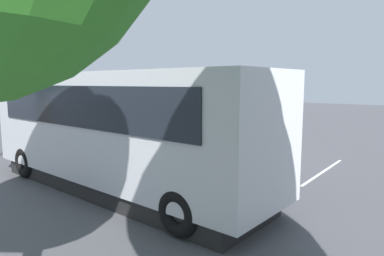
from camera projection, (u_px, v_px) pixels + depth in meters
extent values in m
plane|color=#4C4C51|center=(208.00, 156.00, 14.18)|extent=(80.00, 80.00, 0.00)
cube|color=#B7BABF|center=(118.00, 124.00, 9.41)|extent=(9.49, 2.92, 2.80)
cube|color=black|center=(37.00, 99.00, 12.31)|extent=(0.15, 2.10, 1.23)
cube|color=black|center=(152.00, 102.00, 10.30)|extent=(7.88, 0.40, 1.01)
cube|color=black|center=(75.00, 106.00, 8.38)|extent=(7.88, 0.40, 1.01)
cube|color=orange|center=(152.00, 139.00, 10.44)|extent=(8.25, 0.40, 0.28)
cube|color=black|center=(120.00, 182.00, 9.62)|extent=(8.73, 2.69, 0.45)
torus|color=black|center=(88.00, 151.00, 12.55)|extent=(1.01, 0.36, 1.00)
torus|color=black|center=(25.00, 162.00, 10.84)|extent=(1.01, 0.36, 1.00)
torus|color=black|center=(242.00, 186.00, 8.34)|extent=(1.01, 0.36, 1.00)
torus|color=black|center=(179.00, 212.00, 6.63)|extent=(1.01, 0.36, 1.00)
cylinder|color=black|center=(212.00, 159.00, 11.36)|extent=(0.15, 0.15, 0.76)
cube|color=black|center=(212.00, 171.00, 11.45)|extent=(0.16, 0.28, 0.10)
cylinder|color=black|center=(217.00, 160.00, 11.30)|extent=(0.15, 0.15, 0.76)
cube|color=black|center=(217.00, 172.00, 11.39)|extent=(0.16, 0.28, 0.10)
cube|color=#D8F233|center=(214.00, 139.00, 11.24)|extent=(0.44, 0.37, 0.64)
cube|color=silver|center=(214.00, 139.00, 11.24)|extent=(0.45, 0.38, 0.06)
cylinder|color=#D8F233|center=(208.00, 138.00, 11.33)|extent=(0.11, 0.11, 0.61)
sphere|color=tan|center=(208.00, 147.00, 11.37)|extent=(0.11, 0.11, 0.09)
cylinder|color=#D8F233|center=(221.00, 139.00, 11.15)|extent=(0.11, 0.11, 0.61)
sphere|color=tan|center=(221.00, 148.00, 11.19)|extent=(0.11, 0.11, 0.09)
sphere|color=tan|center=(215.00, 125.00, 11.18)|extent=(0.28, 0.28, 0.23)
cylinder|color=black|center=(185.00, 154.00, 12.20)|extent=(0.14, 0.14, 0.77)
cube|color=black|center=(186.00, 165.00, 12.28)|extent=(0.14, 0.27, 0.10)
cylinder|color=black|center=(188.00, 155.00, 12.09)|extent=(0.14, 0.14, 0.77)
cube|color=black|center=(189.00, 166.00, 12.17)|extent=(0.14, 0.27, 0.10)
cube|color=black|center=(186.00, 135.00, 12.05)|extent=(0.42, 0.34, 0.64)
cylinder|color=black|center=(182.00, 134.00, 12.22)|extent=(0.10, 0.10, 0.61)
sphere|color=tan|center=(182.00, 142.00, 12.26)|extent=(0.10, 0.10, 0.09)
cylinder|color=black|center=(191.00, 135.00, 11.88)|extent=(0.10, 0.10, 0.61)
sphere|color=tan|center=(191.00, 144.00, 11.92)|extent=(0.10, 0.10, 0.09)
sphere|color=tan|center=(186.00, 122.00, 11.99)|extent=(0.26, 0.26, 0.23)
cylinder|color=black|center=(164.00, 152.00, 12.52)|extent=(0.13, 0.13, 0.75)
cube|color=black|center=(164.00, 163.00, 12.61)|extent=(0.13, 0.27, 0.10)
cylinder|color=black|center=(167.00, 153.00, 12.44)|extent=(0.13, 0.13, 0.75)
cube|color=black|center=(168.00, 164.00, 12.52)|extent=(0.13, 0.27, 0.10)
cube|color=#3F594C|center=(165.00, 134.00, 12.39)|extent=(0.41, 0.32, 0.63)
cylinder|color=#3F594C|center=(160.00, 133.00, 12.51)|extent=(0.10, 0.10, 0.60)
sphere|color=tan|center=(160.00, 141.00, 12.55)|extent=(0.10, 0.10, 0.09)
cylinder|color=#3F594C|center=(171.00, 134.00, 12.26)|extent=(0.10, 0.10, 0.60)
sphere|color=tan|center=(171.00, 142.00, 12.30)|extent=(0.10, 0.10, 0.09)
sphere|color=tan|center=(165.00, 122.00, 12.33)|extent=(0.25, 0.25, 0.23)
cylinder|color=black|center=(149.00, 149.00, 13.30)|extent=(0.13, 0.13, 0.74)
cube|color=black|center=(150.00, 159.00, 13.38)|extent=(0.13, 0.27, 0.10)
cylinder|color=black|center=(152.00, 149.00, 13.18)|extent=(0.13, 0.13, 0.74)
cube|color=black|center=(153.00, 159.00, 13.27)|extent=(0.13, 0.27, 0.10)
cube|color=navy|center=(150.00, 132.00, 13.15)|extent=(0.41, 0.32, 0.61)
cylinder|color=navy|center=(146.00, 131.00, 13.32)|extent=(0.10, 0.10, 0.58)
sphere|color=tan|center=(146.00, 138.00, 13.35)|extent=(0.10, 0.10, 0.09)
cylinder|color=navy|center=(154.00, 132.00, 12.98)|extent=(0.10, 0.10, 0.58)
sphere|color=tan|center=(154.00, 139.00, 13.02)|extent=(0.10, 0.10, 0.09)
sphere|color=tan|center=(150.00, 120.00, 13.09)|extent=(0.25, 0.25, 0.22)
torus|color=black|center=(103.00, 151.00, 13.66)|extent=(0.61, 0.17, 0.60)
cylinder|color=silver|center=(103.00, 151.00, 13.66)|extent=(0.13, 0.11, 0.12)
torus|color=black|center=(126.00, 156.00, 12.71)|extent=(0.61, 0.17, 0.60)
cylinder|color=silver|center=(126.00, 156.00, 12.71)|extent=(0.13, 0.13, 0.12)
cylinder|color=silver|center=(104.00, 142.00, 13.58)|extent=(0.32, 0.08, 0.67)
cube|color=#0C19B2|center=(113.00, 144.00, 13.19)|extent=(0.86, 0.34, 0.36)
cube|color=black|center=(120.00, 145.00, 12.87)|extent=(0.53, 0.25, 0.20)
cylinder|color=silver|center=(115.00, 152.00, 12.88)|extent=(0.45, 0.11, 0.08)
cylinder|color=black|center=(104.00, 135.00, 13.51)|extent=(0.07, 0.58, 0.04)
torus|color=black|center=(200.00, 170.00, 10.65)|extent=(0.61, 0.20, 0.60)
cylinder|color=silver|center=(200.00, 170.00, 10.65)|extent=(0.13, 0.11, 0.12)
torus|color=black|center=(238.00, 179.00, 9.64)|extent=(0.61, 0.20, 0.60)
cylinder|color=silver|center=(238.00, 179.00, 9.64)|extent=(0.13, 0.13, 0.12)
cylinder|color=silver|center=(201.00, 159.00, 10.57)|extent=(0.32, 0.09, 0.67)
cube|color=black|center=(216.00, 163.00, 10.15)|extent=(0.87, 0.37, 0.36)
cube|color=black|center=(229.00, 164.00, 9.81)|extent=(0.54, 0.28, 0.20)
cylinder|color=silver|center=(223.00, 173.00, 9.83)|extent=(0.46, 0.13, 0.08)
cylinder|color=black|center=(203.00, 150.00, 10.49)|extent=(0.10, 0.58, 0.04)
torus|color=black|center=(189.00, 134.00, 18.10)|extent=(0.60, 0.13, 0.60)
cylinder|color=silver|center=(189.00, 134.00, 18.10)|extent=(0.12, 0.10, 0.12)
torus|color=black|center=(175.00, 113.00, 18.55)|extent=(0.85, 0.13, 0.85)
cylinder|color=silver|center=(175.00, 113.00, 18.55)|extent=(0.12, 0.12, 0.12)
cylinder|color=silver|center=(192.00, 129.00, 17.92)|extent=(0.68, 0.06, 0.29)
cube|color=#0C19B2|center=(186.00, 120.00, 18.12)|extent=(0.83, 0.28, 0.87)
cube|color=black|center=(182.00, 113.00, 18.24)|extent=(0.50, 0.22, 0.52)
cylinder|color=silver|center=(182.00, 117.00, 18.46)|extent=(0.36, 0.08, 0.39)
cylinder|color=black|center=(195.00, 125.00, 17.78)|extent=(0.04, 0.58, 0.04)
cube|color=black|center=(189.00, 116.00, 17.99)|extent=(0.47, 0.34, 0.53)
sphere|color=white|center=(195.00, 120.00, 17.76)|extent=(0.26, 0.26, 0.26)
cylinder|color=black|center=(189.00, 121.00, 17.76)|extent=(0.46, 0.09, 0.19)
cylinder|color=black|center=(181.00, 117.00, 18.08)|extent=(0.36, 0.10, 0.34)
cylinder|color=black|center=(194.00, 120.00, 18.04)|extent=(0.46, 0.09, 0.19)
cylinder|color=black|center=(186.00, 117.00, 18.36)|extent=(0.36, 0.10, 0.34)
cube|color=orange|center=(199.00, 147.00, 16.07)|extent=(0.34, 0.34, 0.03)
cone|color=orange|center=(199.00, 140.00, 16.03)|extent=(0.26, 0.26, 0.60)
cylinder|color=white|center=(199.00, 141.00, 16.03)|extent=(0.19, 0.19, 0.07)
cube|color=white|center=(324.00, 171.00, 11.63)|extent=(0.11, 4.23, 0.01)
cube|color=white|center=(254.00, 161.00, 13.21)|extent=(0.12, 4.63, 0.01)
cube|color=white|center=(200.00, 152.00, 14.79)|extent=(0.11, 3.64, 0.01)
cube|color=white|center=(156.00, 146.00, 16.37)|extent=(0.11, 3.66, 0.01)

